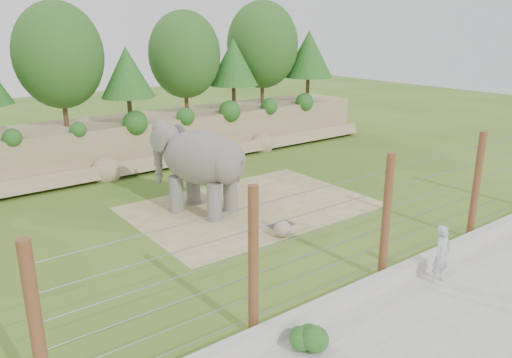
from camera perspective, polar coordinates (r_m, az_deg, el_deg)
ground at (r=19.16m, az=3.63°, el=-6.00°), size 90.00×90.00×0.00m
back_embankment at (r=28.88m, az=-12.11°, el=9.76°), size 30.00×5.52×8.77m
dirt_patch at (r=21.62m, az=-0.54°, el=-3.16°), size 10.00×7.00×0.02m
drain_grate at (r=19.66m, az=2.82°, el=-5.25°), size 1.00×0.60×0.03m
elephant at (r=20.64m, az=-6.13°, el=1.02°), size 3.51×4.88×3.63m
stone_ball at (r=18.51m, az=3.04°, el=-5.70°), size 0.64×0.64×0.64m
retaining_wall at (r=15.99m, az=15.59°, el=-10.62°), size 26.00×0.35×0.50m
walkway at (r=15.18m, az=21.64°, el=-13.94°), size 26.00×4.00×0.01m
barrier_fence at (r=15.55m, az=14.65°, el=-4.27°), size 20.26×0.26×4.00m
walkway_shrub at (r=12.63m, az=5.82°, el=-17.55°), size 0.72×0.72×0.72m
zookeeper at (r=16.19m, az=20.48°, el=-8.09°), size 0.68×0.45×1.83m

